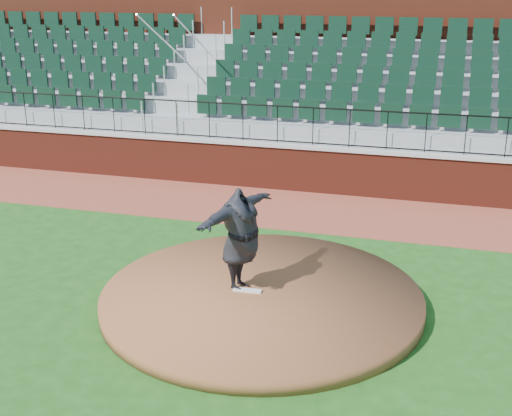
{
  "coord_description": "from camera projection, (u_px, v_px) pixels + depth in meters",
  "views": [
    {
      "loc": [
        3.47,
        -10.58,
        5.57
      ],
      "look_at": [
        0.0,
        1.5,
        1.3
      ],
      "focal_mm": 47.81,
      "sensor_mm": 36.0,
      "label": 1
    }
  ],
  "objects": [
    {
      "name": "pitcher",
      "position": [
        241.0,
        239.0,
        11.99
      ],
      "size": [
        1.17,
        2.4,
        1.88
      ],
      "primitive_type": "imported",
      "rotation": [
        0.0,
        0.0,
        1.32
      ],
      "color": "black",
      "rests_on": "pitchers_mound"
    },
    {
      "name": "wall_cap",
      "position": [
        312.0,
        147.0,
        18.29
      ],
      "size": [
        34.0,
        0.45,
        0.1
      ],
      "primitive_type": "cube",
      "color": "#B7B7B7",
      "rests_on": "field_wall"
    },
    {
      "name": "warning_track",
      "position": [
        298.0,
        209.0,
        17.24
      ],
      "size": [
        34.0,
        3.2,
        0.01
      ],
      "primitive_type": "cube",
      "color": "brown",
      "rests_on": "ground"
    },
    {
      "name": "concourse_wall",
      "position": [
        347.0,
        66.0,
        22.84
      ],
      "size": [
        34.0,
        0.5,
        5.5
      ],
      "primitive_type": "cube",
      "color": "maroon",
      "rests_on": "ground"
    },
    {
      "name": "wall_railing",
      "position": [
        313.0,
        126.0,
        18.12
      ],
      "size": [
        34.0,
        0.05,
        1.0
      ],
      "primitive_type": null,
      "color": "black",
      "rests_on": "wall_cap"
    },
    {
      "name": "ground",
      "position": [
        233.0,
        302.0,
        12.32
      ],
      "size": [
        90.0,
        90.0,
        0.0
      ],
      "primitive_type": "plane",
      "color": "#1B4E16",
      "rests_on": "ground"
    },
    {
      "name": "field_wall",
      "position": [
        312.0,
        170.0,
        18.5
      ],
      "size": [
        34.0,
        0.35,
        1.2
      ],
      "primitive_type": "cube",
      "color": "maroon",
      "rests_on": "ground"
    },
    {
      "name": "pitchers_mound",
      "position": [
        262.0,
        298.0,
        12.18
      ],
      "size": [
        5.73,
        5.73,
        0.25
      ],
      "primitive_type": "cylinder",
      "color": "brown",
      "rests_on": "ground"
    },
    {
      "name": "seating_stands",
      "position": [
        332.0,
        92.0,
        20.43
      ],
      "size": [
        34.0,
        5.1,
        4.6
      ],
      "primitive_type": null,
      "color": "gray",
      "rests_on": "ground"
    },
    {
      "name": "pitching_rubber",
      "position": [
        247.0,
        290.0,
        12.15
      ],
      "size": [
        0.52,
        0.16,
        0.03
      ],
      "primitive_type": "cube",
      "rotation": [
        0.0,
        0.0,
        0.06
      ],
      "color": "white",
      "rests_on": "pitchers_mound"
    }
  ]
}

